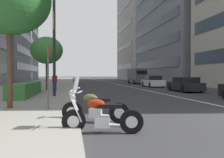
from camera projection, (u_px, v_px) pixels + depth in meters
name	position (u px, v px, depth m)	size (l,w,h in m)	color
sidewalk_right_plaza	(42.00, 84.00, 35.12)	(160.00, 9.51, 0.15)	gray
lane_centre_stripe	(112.00, 83.00, 42.02)	(110.00, 0.16, 0.01)	silver
motorcycle_far_end_row	(101.00, 117.00, 6.03)	(0.71, 2.09, 1.46)	black
motorcycle_under_tarp	(95.00, 109.00, 7.39)	(0.86, 2.11, 1.10)	black
car_lead_in_lane	(185.00, 85.00, 21.01)	(4.18, 1.89, 1.31)	black
car_approaching_light	(153.00, 82.00, 29.31)	(4.45, 1.94, 1.40)	silver
delivery_van_ahead	(137.00, 76.00, 39.62)	(5.88, 2.05, 2.56)	#4C5156
parking_sign_by_curb	(48.00, 71.00, 9.02)	(0.32, 0.06, 2.51)	#47494C
street_lamp_with_banners	(60.00, 14.00, 14.98)	(1.26, 2.60, 8.92)	#232326
clipped_hedge_bed	(26.00, 89.00, 15.30)	(6.43, 1.10, 0.84)	#337033
street_tree_by_lamp_post	(47.00, 50.00, 21.00)	(2.86, 2.86, 4.79)	#473323
pedestrian_on_plaza	(55.00, 82.00, 19.64)	(0.29, 0.42, 1.51)	#33478C
office_tower_far_left_down_avenue	(157.00, 1.00, 74.22)	(22.06, 21.80, 50.10)	gray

